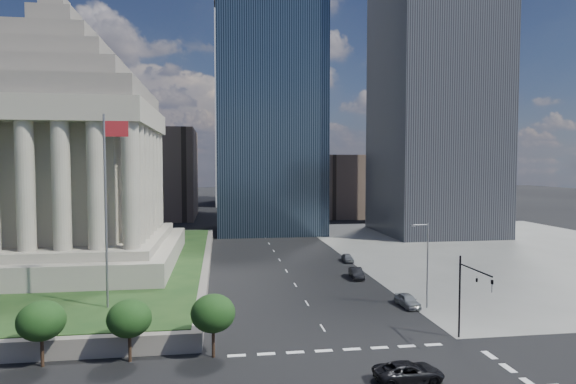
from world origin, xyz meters
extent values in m
plane|color=black|center=(0.00, 100.00, 0.00)|extent=(500.00, 500.00, 0.00)
cube|color=slate|center=(46.00, 60.00, 0.01)|extent=(68.00, 90.00, 0.03)
cylinder|color=slate|center=(-22.00, 24.00, 11.90)|extent=(0.24, 0.24, 20.00)
cube|color=maroon|center=(-20.80, 24.00, 20.40)|extent=(2.40, 0.05, 1.60)
cube|color=black|center=(2.00, 95.00, 30.00)|extent=(26.00, 26.00, 60.00)
cube|color=black|center=(42.00, 85.00, 50.00)|extent=(26.00, 28.00, 100.00)
cube|color=brown|center=(32.00, 130.00, 10.00)|extent=(20.00, 30.00, 20.00)
cube|color=brown|center=(-30.00, 130.00, 14.00)|extent=(24.00, 30.00, 28.00)
cylinder|color=black|center=(12.50, 15.50, 4.00)|extent=(0.18, 0.18, 8.00)
cylinder|color=black|center=(12.50, 12.75, 7.20)|extent=(0.14, 5.50, 0.14)
cube|color=black|center=(12.50, 10.00, 6.40)|extent=(0.30, 0.30, 1.10)
cylinder|color=slate|center=(13.50, 25.00, 5.00)|extent=(0.16, 0.16, 10.00)
cylinder|color=slate|center=(12.60, 25.00, 9.80)|extent=(1.80, 0.12, 0.12)
cube|color=slate|center=(11.70, 25.00, 9.70)|extent=(0.50, 0.22, 0.14)
imported|color=black|center=(3.95, 7.04, 0.75)|extent=(5.51, 2.69, 1.51)
imported|color=gray|center=(11.50, 25.92, 0.76)|extent=(4.56, 2.06, 1.52)
imported|color=black|center=(9.53, 40.54, 0.77)|extent=(2.04, 4.81, 1.54)
imported|color=#5A5E62|center=(11.50, 52.76, 0.69)|extent=(1.78, 4.09, 1.37)
camera|label=1|loc=(-10.34, -27.44, 16.61)|focal=30.00mm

